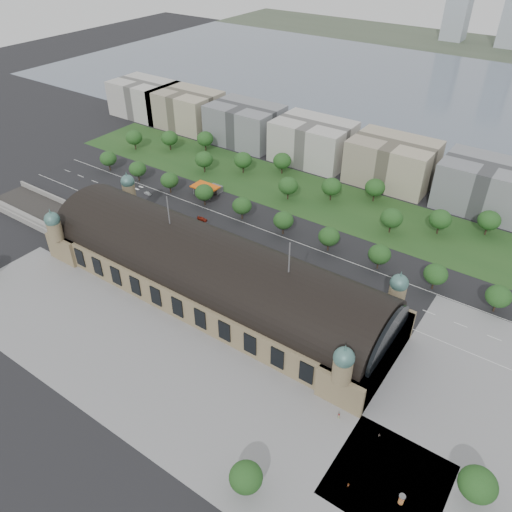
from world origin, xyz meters
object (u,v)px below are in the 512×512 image
Objects in this scene: pedestrian_2 at (379,435)px; pedestrian_0 at (339,416)px; traffic_car_1 at (148,194)px; bus_east at (315,276)px; parked_car_6 at (216,248)px; advertising_column at (402,499)px; petrol_station at (211,188)px; parked_car_3 at (176,231)px; traffic_car_6 at (391,301)px; bus_west at (240,249)px; traffic_car_3 at (202,219)px; parked_car_5 at (174,233)px; parked_car_2 at (152,223)px; pedestrian_1 at (348,485)px; parked_car_4 at (152,225)px; traffic_car_2 at (147,205)px; bus_mid at (250,249)px; parked_car_1 at (147,225)px; traffic_car_4 at (255,252)px; parked_car_0 at (116,212)px.

pedestrian_0 is at bearing 73.99° from pedestrian_2.
bus_east is (110.29, -13.14, 1.11)m from traffic_car_1.
advertising_column is (113.08, -64.27, 1.09)m from parked_car_6.
parked_car_3 is at bearing -74.04° from petrol_station.
traffic_car_6 is 69.54m from bus_west.
parked_car_5 is (-2.57, -17.64, 0.01)m from traffic_car_3.
bus_east reaches higher than parked_car_6.
parked_car_2 reaches higher than traffic_car_6.
parked_car_6 is at bearing -131.74° from traffic_car_3.
bus_east is 6.93× the size of pedestrian_1.
advertising_column is at bearing 31.92° from traffic_car_6.
advertising_column reaches higher than parked_car_3.
bus_west is at bearing -77.59° from traffic_car_6.
pedestrian_1 reaches higher than parked_car_4.
traffic_car_3 reaches higher than traffic_car_1.
traffic_car_3 is at bearing 97.26° from pedestrian_1.
traffic_car_1 is at bearing -141.36° from petrol_station.
traffic_car_2 is 67.60m from bus_mid.
traffic_car_3 is 27.06m from parked_car_1.
traffic_car_4 is (37.43, -8.18, -0.05)m from traffic_car_3.
traffic_car_3 is 3.49× the size of pedestrian_2.
bus_east is 8.65× the size of pedestrian_2.
traffic_car_3 reaches higher than parked_car_6.
advertising_column is at bearing 36.18° from parked_car_1.
parked_car_4 is at bearing -120.55° from parked_car_5.
traffic_car_1 is 44.01m from parked_car_5.
traffic_car_2 is at bearing 82.29° from bus_mid.
advertising_column is (96.97, -71.63, 1.01)m from traffic_car_4.
traffic_car_6 is (63.31, 2.97, 0.04)m from traffic_car_4.
parked_car_6 is 120.99m from pedestrian_1.
parked_car_4 is 2.30× the size of pedestrian_1.
parked_car_0 is (-40.68, -19.48, -0.12)m from traffic_car_3.
pedestrian_2 is (138.03, -45.82, 0.04)m from parked_car_4.
bus_west is 123.83m from advertising_column.
petrol_station is 3.15× the size of parked_car_6.
parked_car_1 is at bearing 41.74° from traffic_car_2.
parked_car_0 is 0.34× the size of bus_west.
pedestrian_0 is 1.22× the size of pedestrian_2.
traffic_car_6 is 65.69m from bus_mid.
bus_mid is (49.73, -33.28, -1.41)m from petrol_station.
traffic_car_6 is at bearing 74.17° from parked_car_0.
pedestrian_2 is (84.26, -56.30, 0.04)m from traffic_car_4.
bus_mid is 7.20× the size of pedestrian_2.
bus_west is at bearing 92.86° from pedestrian_1.
traffic_car_4 is 6.67m from bus_west.
traffic_car_1 is 33.31m from parked_car_4.
traffic_car_3 is 1.22× the size of parked_car_4.
traffic_car_2 is (8.71, -9.55, -0.04)m from traffic_car_1.
traffic_car_3 is at bearing 146.48° from parked_car_3.
pedestrian_2 reaches higher than traffic_car_4.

